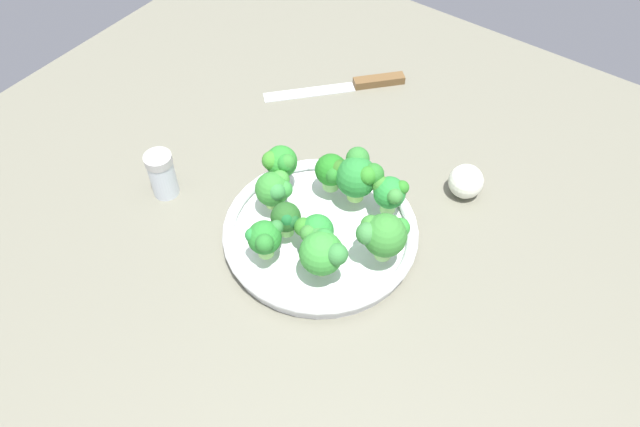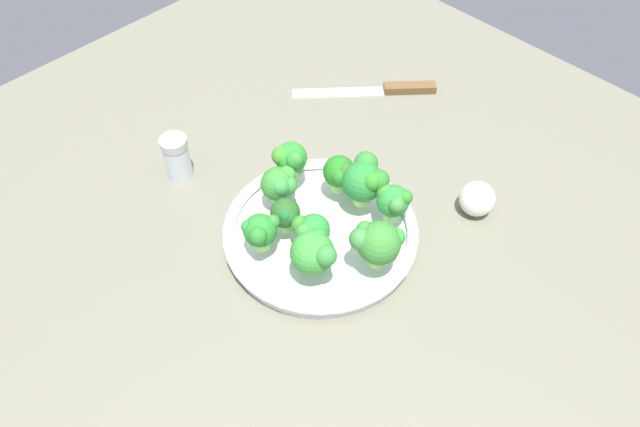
# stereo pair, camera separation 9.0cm
# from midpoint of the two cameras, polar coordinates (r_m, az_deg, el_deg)

# --- Properties ---
(ground_plane) EXTENTS (1.30, 1.30, 0.03)m
(ground_plane) POSITION_cam_midpoint_polar(r_m,az_deg,el_deg) (0.97, -4.22, -2.01)
(ground_plane) COLOR slate
(bowl) EXTENTS (0.29, 0.29, 0.03)m
(bowl) POSITION_cam_midpoint_polar(r_m,az_deg,el_deg) (0.93, -2.75, -1.94)
(bowl) COLOR white
(bowl) RESTS_ON ground_plane
(broccoli_floret_0) EXTENTS (0.05, 0.06, 0.06)m
(broccoli_floret_0) POSITION_cam_midpoint_polar(r_m,az_deg,el_deg) (0.87, -8.05, -2.38)
(broccoli_floret_0) COLOR #8FCE65
(broccoli_floret_0) RESTS_ON bowl
(broccoli_floret_1) EXTENTS (0.05, 0.05, 0.06)m
(broccoli_floret_1) POSITION_cam_midpoint_polar(r_m,az_deg,el_deg) (0.94, -1.62, 3.71)
(broccoli_floret_1) COLOR #87C16A
(broccoli_floret_1) RESTS_ON bowl
(broccoli_floret_2) EXTENTS (0.05, 0.05, 0.06)m
(broccoli_floret_2) POSITION_cam_midpoint_polar(r_m,az_deg,el_deg) (0.91, 3.53, 1.74)
(broccoli_floret_2) COLOR #90D06E
(broccoli_floret_2) RESTS_ON bowl
(broccoli_floret_3) EXTENTS (0.07, 0.07, 0.08)m
(broccoli_floret_3) POSITION_cam_midpoint_polar(r_m,az_deg,el_deg) (0.93, 0.76, 3.36)
(broccoli_floret_3) COLOR #96CE62
(broccoli_floret_3) RESTS_ON bowl
(broccoli_floret_4) EXTENTS (0.06, 0.06, 0.06)m
(broccoli_floret_4) POSITION_cam_midpoint_polar(r_m,az_deg,el_deg) (0.93, -6.88, 2.09)
(broccoli_floret_4) COLOR #86C154
(broccoli_floret_4) RESTS_ON bowl
(broccoli_floret_5) EXTENTS (0.07, 0.06, 0.07)m
(broccoli_floret_5) POSITION_cam_midpoint_polar(r_m,az_deg,el_deg) (0.84, -2.79, -3.74)
(broccoli_floret_5) COLOR #9ECA68
(broccoli_floret_5) RESTS_ON bowl
(broccoli_floret_6) EXTENTS (0.05, 0.04, 0.06)m
(broccoli_floret_6) POSITION_cam_midpoint_polar(r_m,az_deg,el_deg) (0.89, -6.11, -0.51)
(broccoli_floret_6) COLOR #92D36E
(broccoli_floret_6) RESTS_ON bowl
(broccoli_floret_7) EXTENTS (0.05, 0.05, 0.05)m
(broccoli_floret_7) POSITION_cam_midpoint_polar(r_m,az_deg,el_deg) (0.88, -3.41, -1.80)
(broccoli_floret_7) COLOR #75B558
(broccoli_floret_7) RESTS_ON bowl
(broccoli_floret_8) EXTENTS (0.07, 0.07, 0.08)m
(broccoli_floret_8) POSITION_cam_midpoint_polar(r_m,az_deg,el_deg) (0.85, 2.76, -2.10)
(broccoli_floret_8) COLOR #97CF71
(broccoli_floret_8) RESTS_ON bowl
(broccoli_floret_9) EXTENTS (0.05, 0.05, 0.07)m
(broccoli_floret_9) POSITION_cam_midpoint_polar(r_m,az_deg,el_deg) (0.95, -6.27, 4.47)
(broccoli_floret_9) COLOR #7CB65F
(broccoli_floret_9) RESTS_ON bowl
(knife) EXTENTS (0.20, 0.21, 0.01)m
(knife) POSITION_cam_midpoint_polar(r_m,az_deg,el_deg) (1.20, 0.93, 11.48)
(knife) COLOR silver
(knife) RESTS_ON ground_plane
(garlic_bulb) EXTENTS (0.06, 0.06, 0.06)m
(garlic_bulb) POSITION_cam_midpoint_polar(r_m,az_deg,el_deg) (1.00, 10.60, 2.73)
(garlic_bulb) COLOR white
(garlic_bulb) RESTS_ON ground_plane
(pepper_shaker) EXTENTS (0.04, 0.04, 0.08)m
(pepper_shaker) POSITION_cam_midpoint_polar(r_m,az_deg,el_deg) (1.02, -16.59, 3.28)
(pepper_shaker) COLOR silver
(pepper_shaker) RESTS_ON ground_plane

